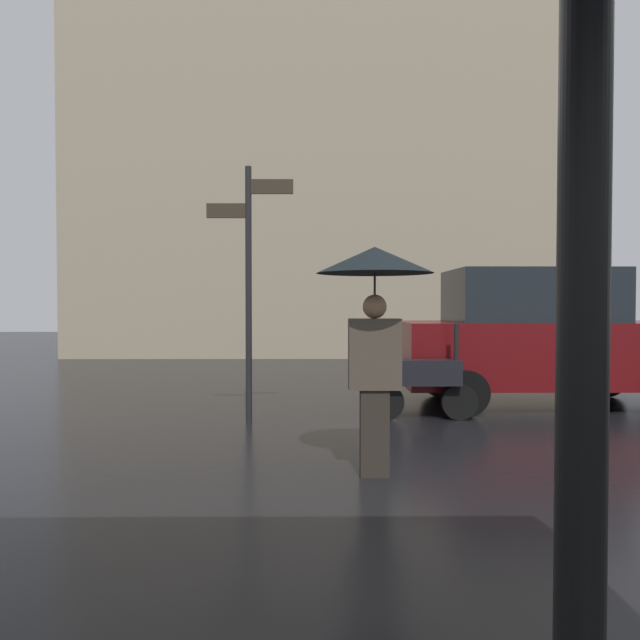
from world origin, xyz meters
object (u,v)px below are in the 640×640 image
object	(u,v)px
parked_car_left	(539,338)
pedestrian_with_umbrella	(375,293)
parked_scooter	(419,377)
street_signpost	(249,268)

from	to	relation	value
parked_car_left	pedestrian_with_umbrella	bearing A→B (deg)	62.56
parked_scooter	street_signpost	size ratio (longest dim) A/B	0.44
pedestrian_with_umbrella	street_signpost	size ratio (longest dim) A/B	0.61
pedestrian_with_umbrella	street_signpost	bearing A→B (deg)	172.77
parked_car_left	street_signpost	size ratio (longest dim) A/B	1.29
pedestrian_with_umbrella	parked_car_left	xyz separation A→B (m)	(2.77, 3.52, -0.58)
parked_scooter	street_signpost	xyz separation A→B (m)	(-2.15, -0.07, 1.37)
pedestrian_with_umbrella	parked_scooter	bearing A→B (deg)	124.57
pedestrian_with_umbrella	street_signpost	xyz separation A→B (m)	(-1.33, 2.35, 0.36)
parked_scooter	street_signpost	distance (m)	2.55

